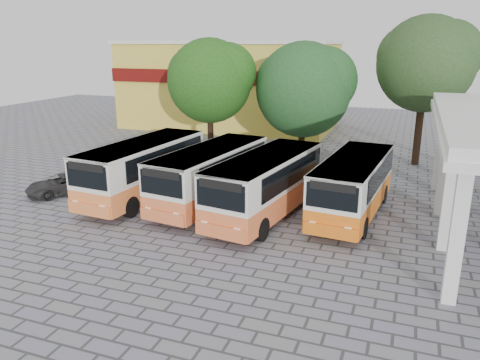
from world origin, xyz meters
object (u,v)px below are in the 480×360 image
at_px(bus_far_left, 143,166).
at_px(bus_centre_right, 266,182).
at_px(parked_car, 62,184).
at_px(bus_centre_left, 210,173).
at_px(bus_far_right, 353,183).

xyz_separation_m(bus_far_left, bus_centre_right, (7.02, -0.44, -0.03)).
bearing_deg(parked_car, bus_centre_left, 37.42).
bearing_deg(bus_centre_left, bus_far_left, -168.68).
height_order(bus_far_left, bus_centre_right, bus_far_left).
distance_m(bus_centre_right, bus_far_right, 4.22).
bearing_deg(bus_centre_left, bus_far_right, 14.37).
distance_m(bus_far_left, bus_centre_right, 7.03).
height_order(bus_centre_left, parked_car, bus_centre_left).
distance_m(bus_centre_left, bus_centre_right, 3.28).
height_order(bus_far_right, parked_car, bus_far_right).
bearing_deg(bus_far_right, parked_car, -167.06).
bearing_deg(bus_far_left, parked_car, -164.28).
bearing_deg(parked_car, bus_far_right, 36.94).
distance_m(bus_far_right, parked_car, 15.86).
bearing_deg(bus_far_left, bus_far_right, 10.40).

